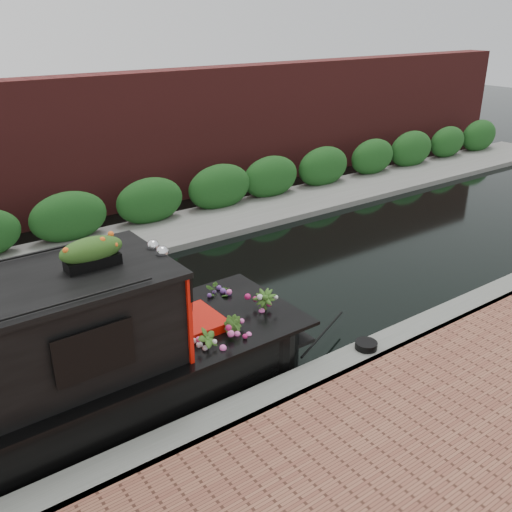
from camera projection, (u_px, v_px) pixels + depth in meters
ground at (164, 322)px, 11.20m from camera, size 80.00×80.00×0.00m
near_bank_coping at (265, 410)px, 8.74m from camera, size 40.00×0.60×0.50m
far_bank_path at (86, 254)px, 14.32m from camera, size 40.00×2.40×0.34m
far_hedge at (74, 244)px, 14.99m from camera, size 40.00×1.10×2.80m
far_brick_wall at (48, 222)px, 16.55m from camera, size 40.00×1.00×8.00m
rope_fender at (285, 326)px, 10.68m from camera, size 0.38×0.40×0.38m
coiled_mooring_rope at (366, 345)px, 9.85m from camera, size 0.39×0.39×0.12m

